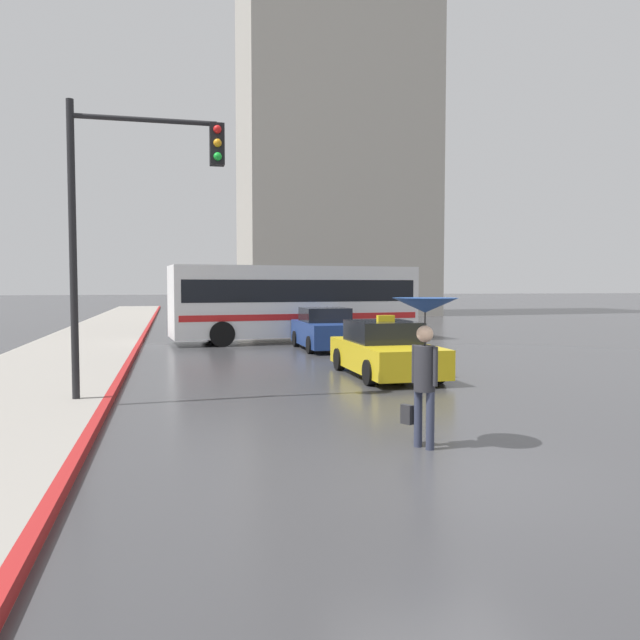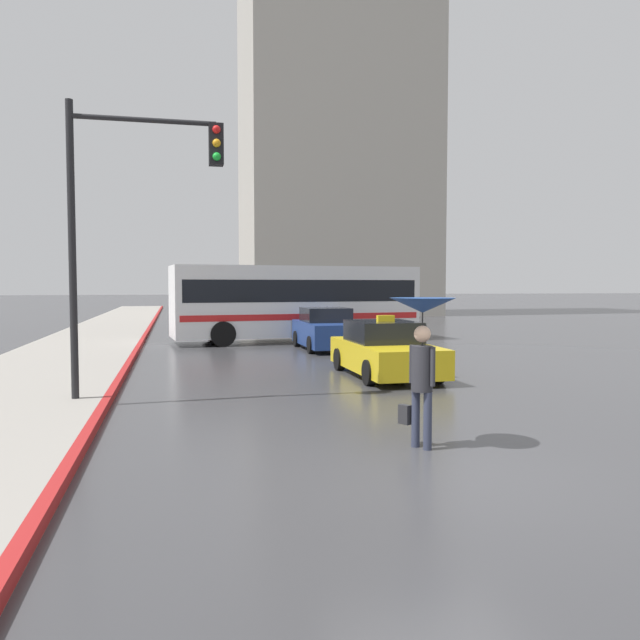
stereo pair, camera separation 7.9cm
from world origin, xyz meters
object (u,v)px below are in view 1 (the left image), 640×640
pedestrian_with_umbrella (425,332)px  taxi (385,351)px  city_bus (295,300)px  traffic_light (133,199)px  sedan_red (326,330)px

pedestrian_with_umbrella → taxi: bearing=-42.3°
city_bus → traffic_light: bearing=-29.9°
sedan_red → city_bus: city_bus is taller
sedan_red → traffic_light: traffic_light is taller
sedan_red → pedestrian_with_umbrella: size_ratio=1.88×
taxi → city_bus: (-0.35, 10.07, 1.07)m
traffic_light → city_bus: bearing=65.9°
taxi → sedan_red: taxi is taller
city_bus → pedestrian_with_umbrella: 17.01m
sedan_red → city_bus: 3.49m
traffic_light → pedestrian_with_umbrella: bearing=-46.2°
pedestrian_with_umbrella → sedan_red: bearing=-35.6°
pedestrian_with_umbrella → traffic_light: traffic_light is taller
sedan_red → traffic_light: 11.60m
taxi → city_bus: 10.14m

